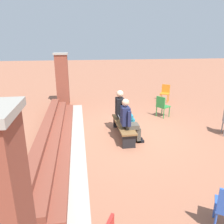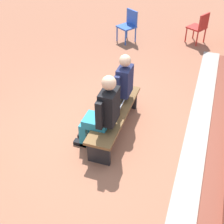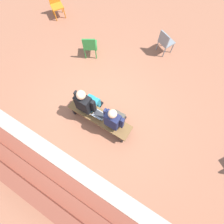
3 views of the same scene
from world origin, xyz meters
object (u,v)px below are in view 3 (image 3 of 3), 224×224
plastic_chair_near_bench_right (56,3)px  plastic_chair_far_left (90,45)px  bench (100,118)px  plastic_chair_far_right (165,41)px  person_adult (87,102)px  laptop (98,115)px  person_student (115,119)px

plastic_chair_near_bench_right → plastic_chair_far_left: (-2.23, 1.02, 0.00)m
bench → plastic_chair_far_right: (-0.37, -3.32, 0.13)m
person_adult → plastic_chair_near_bench_right: (3.43, -2.84, -0.26)m
laptop → plastic_chair_far_right: bearing=-97.0°
laptop → plastic_chair_far_left: (1.57, -1.90, -0.02)m
plastic_chair_far_left → person_student: bearing=138.2°
person_student → plastic_chair_far_right: bearing=-89.1°
bench → laptop: bearing=16.3°
person_adult → plastic_chair_near_bench_right: size_ratio=1.67×
laptop → plastic_chair_far_right: (-0.41, -3.33, -0.02)m
plastic_chair_far_right → plastic_chair_far_left: bearing=35.8°
person_student → plastic_chair_far_right: 3.26m
plastic_chair_far_left → person_adult: bearing=123.5°
bench → person_adult: size_ratio=1.28×
bench → plastic_chair_far_left: size_ratio=2.14×
plastic_chair_near_bench_right → plastic_chair_far_right: 4.23m
bench → plastic_chair_far_left: bearing=-49.4°
person_student → person_adult: size_ratio=0.95×
laptop → plastic_chair_far_right: plastic_chair_far_right is taller
plastic_chair_far_left → bench: bearing=130.6°
plastic_chair_near_bench_right → laptop: bearing=142.5°
person_adult → plastic_chair_far_left: 2.19m
bench → plastic_chair_near_bench_right: size_ratio=2.14×
plastic_chair_near_bench_right → plastic_chair_far_left: size_ratio=1.00×
bench → person_adult: (0.42, -0.07, 0.39)m
person_adult → plastic_chair_far_right: (-0.78, -3.24, -0.26)m
bench → plastic_chair_far_right: size_ratio=2.14×
person_adult → plastic_chair_far_left: person_adult is taller
bench → laptop: size_ratio=5.62×
bench → plastic_chair_far_left: 2.49m
bench → plastic_chair_far_right: 3.34m
laptop → plastic_chair_near_bench_right: plastic_chair_near_bench_right is taller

